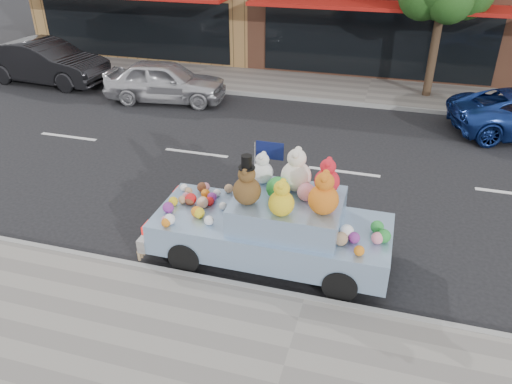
% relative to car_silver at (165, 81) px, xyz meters
% --- Properties ---
extents(ground, '(120.00, 120.00, 0.00)m').
position_rel_car_silver_xyz_m(ground, '(6.60, -3.70, -0.70)').
color(ground, black).
rests_on(ground, ground).
extents(near_sidewalk, '(60.00, 3.00, 0.12)m').
position_rel_car_silver_xyz_m(near_sidewalk, '(6.60, -10.20, -0.64)').
color(near_sidewalk, gray).
rests_on(near_sidewalk, ground).
extents(far_sidewalk, '(60.00, 3.00, 0.12)m').
position_rel_car_silver_xyz_m(far_sidewalk, '(6.60, 2.80, -0.64)').
color(far_sidewalk, gray).
rests_on(far_sidewalk, ground).
extents(near_kerb, '(60.00, 0.12, 0.13)m').
position_rel_car_silver_xyz_m(near_kerb, '(6.60, -8.70, -0.63)').
color(near_kerb, gray).
rests_on(near_kerb, ground).
extents(far_kerb, '(60.00, 0.12, 0.13)m').
position_rel_car_silver_xyz_m(far_kerb, '(6.60, 1.30, -0.63)').
color(far_kerb, gray).
rests_on(far_kerb, ground).
extents(car_silver, '(4.28, 2.16, 1.40)m').
position_rel_car_silver_xyz_m(car_silver, '(0.00, 0.00, 0.00)').
color(car_silver, silver).
rests_on(car_silver, ground).
extents(car_dark, '(4.93, 2.00, 1.59)m').
position_rel_car_silver_xyz_m(car_dark, '(-5.19, 0.63, 0.10)').
color(car_dark, black).
rests_on(car_dark, ground).
extents(art_car, '(4.49, 1.78, 2.25)m').
position_rel_car_silver_xyz_m(art_car, '(5.78, -7.66, 0.10)').
color(art_car, black).
rests_on(art_car, ground).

